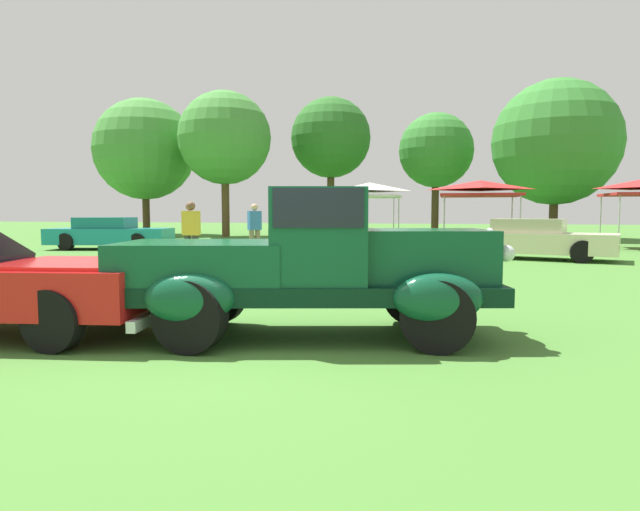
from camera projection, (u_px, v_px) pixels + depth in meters
The scene contains 15 objects.
ground_plane at pixel (250, 344), 5.94m from camera, with size 120.00×120.00×0.00m, color #42752D.
feature_pickup_truck at pixel (312, 262), 6.23m from camera, with size 4.48×2.56×1.70m.
show_car_teal at pixel (109, 234), 20.84m from camera, with size 4.74×2.53×1.22m.
show_car_charcoal at pixel (329, 235), 19.60m from camera, with size 4.18×1.84×1.22m.
show_car_cream at pixel (533, 239), 16.55m from camera, with size 4.84×2.92×1.22m.
spectator_near_truck at pixel (255, 228), 17.34m from camera, with size 0.46×0.44×1.69m.
spectator_between_cars at pixel (191, 233), 13.45m from camera, with size 0.42×0.28×1.69m.
spectator_by_row at pixel (190, 231), 15.18m from camera, with size 0.43×0.30×1.69m.
canopy_tent_left_field at pixel (370, 189), 23.94m from camera, with size 2.62×2.62×2.71m.
canopy_tent_center_field at pixel (480, 187), 22.13m from camera, with size 3.13×3.13×2.71m.
treeline_far_left at pixel (145, 150), 33.26m from camera, with size 6.12×6.12×8.29m.
treeline_mid_left at pixel (225, 138), 30.86m from camera, with size 5.26×5.26×8.23m.
treeline_center at pixel (331, 138), 33.05m from camera, with size 4.85×4.85×8.33m.
treeline_mid_right at pixel (436, 151), 32.78m from camera, with size 4.46×4.46×7.35m.
treeline_far_right at pixel (556, 143), 28.31m from camera, with size 6.48×6.48×8.26m.
Camera 1 is at (2.09, -5.51, 1.45)m, focal length 30.59 mm.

